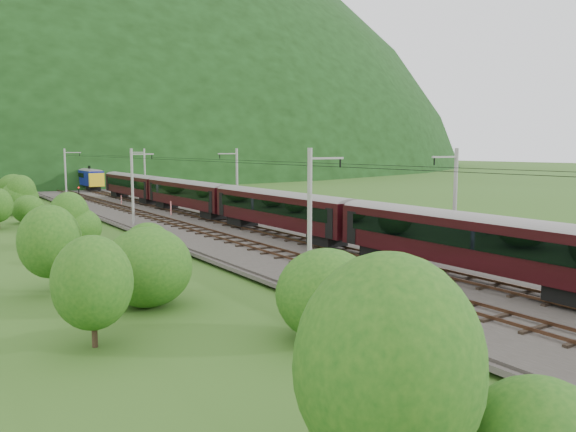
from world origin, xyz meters
TOP-DOWN VIEW (x-y plane):
  - ground at (0.00, 0.00)m, footprint 600.00×600.00m
  - railbed at (0.00, 10.00)m, footprint 14.00×220.00m
  - track_left at (-2.40, 10.00)m, footprint 2.40×220.00m
  - track_right at (2.40, 10.00)m, footprint 2.40×220.00m
  - catenary_left at (-6.12, 32.00)m, footprint 2.54×192.28m
  - catenary_right at (6.12, 32.00)m, footprint 2.54×192.28m
  - overhead_wires at (0.00, 10.00)m, footprint 4.83×198.00m
  - train at (2.40, 26.98)m, footprint 2.76×131.02m
  - hazard_post_near at (-0.62, 54.66)m, footprint 0.14×0.14m
  - hazard_post_far at (0.41, 38.14)m, footprint 0.18×0.18m
  - signal at (-4.35, 64.03)m, footprint 0.23×0.23m
  - vegetation_left at (-14.82, 21.35)m, footprint 12.74×147.85m
  - vegetation_right at (12.85, 12.52)m, footprint 6.34×99.83m

SIDE VIEW (x-z plane):
  - ground at x=0.00m, z-range 0.00..0.00m
  - railbed at x=0.00m, z-range 0.00..0.30m
  - track_left at x=-2.40m, z-range 0.24..0.51m
  - track_right at x=2.40m, z-range 0.24..0.51m
  - hazard_post_near at x=-0.62m, z-range 0.30..1.60m
  - hazard_post_far at x=0.41m, z-range 0.30..1.97m
  - vegetation_right at x=12.85m, z-range -0.11..2.92m
  - signal at x=-4.35m, z-range 0.48..2.59m
  - vegetation_left at x=-14.82m, z-range -0.86..5.58m
  - train at x=2.40m, z-range 0.91..5.69m
  - catenary_left at x=-6.12m, z-range 0.50..8.50m
  - catenary_right at x=6.12m, z-range 0.50..8.50m
  - overhead_wires at x=0.00m, z-range 7.08..7.12m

